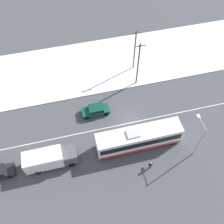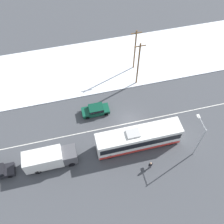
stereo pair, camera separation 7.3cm
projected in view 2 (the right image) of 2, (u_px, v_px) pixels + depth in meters
name	position (u px, v px, depth m)	size (l,w,h in m)	color
ground_plane	(130.00, 123.00, 40.17)	(120.00, 120.00, 0.00)	#424449
snow_lot	(110.00, 63.00, 47.55)	(80.00, 13.04, 0.12)	silver
lane_marking_center	(130.00, 123.00, 40.17)	(60.00, 0.12, 0.00)	silver
city_bus	(138.00, 138.00, 36.62)	(12.00, 2.57, 3.60)	white
box_truck	(49.00, 158.00, 35.04)	(7.06, 2.30, 2.88)	silver
sedan_car	(96.00, 110.00, 40.61)	(4.26, 1.80, 1.48)	#0F4733
pedestrian_at_stop	(150.00, 165.00, 35.18)	(0.57, 0.25, 1.58)	#23232D
streetlamp	(199.00, 136.00, 34.06)	(0.36, 2.56, 6.53)	#9EA3A8
utility_pole_roadside	(138.00, 64.00, 41.17)	(1.80, 0.24, 8.61)	brown
utility_pole_snowlot	(135.00, 50.00, 43.47)	(1.80, 0.24, 8.07)	brown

